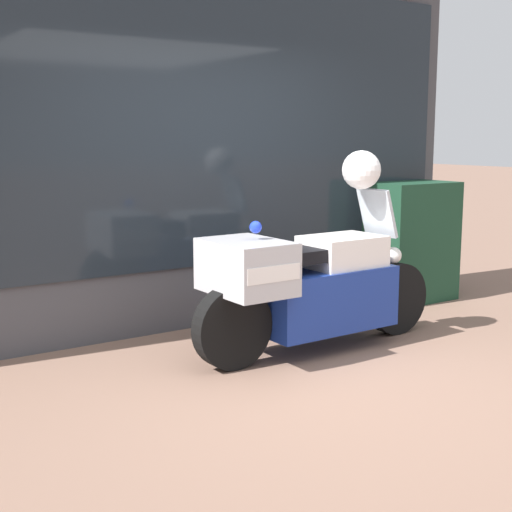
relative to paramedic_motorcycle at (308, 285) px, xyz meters
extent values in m
plane|color=#7A5B4C|center=(-0.31, -0.68, -0.53)|extent=(60.00, 60.00, 0.00)
cube|color=#424247|center=(-0.31, 1.32, 1.18)|extent=(5.79, 0.40, 3.43)
cube|color=#1E262D|center=(0.11, 1.10, 1.23)|extent=(4.64, 0.02, 2.43)
cube|color=slate|center=(0.07, 1.33, -0.26)|extent=(4.42, 0.30, 0.55)
cube|color=silver|center=(0.07, 1.47, 0.74)|extent=(4.42, 0.02, 1.49)
cube|color=beige|center=(0.07, 1.33, 1.48)|extent=(4.42, 0.30, 0.03)
cube|color=black|center=(-1.48, 1.33, 1.52)|extent=(0.18, 0.04, 0.05)
cube|color=#B7B2A8|center=(-0.45, 1.33, 1.52)|extent=(0.18, 0.04, 0.05)
cube|color=#195623|center=(0.59, 1.33, 1.52)|extent=(0.18, 0.04, 0.05)
cube|color=#C68E19|center=(1.62, 1.33, 1.52)|extent=(0.18, 0.04, 0.05)
cube|color=#2866B7|center=(-0.96, 1.26, 0.15)|extent=(0.19, 0.03, 0.27)
cube|color=orange|center=(1.10, 1.26, 0.15)|extent=(0.19, 0.03, 0.27)
cylinder|color=black|center=(0.96, 0.01, -0.23)|extent=(0.61, 0.15, 0.61)
cylinder|color=black|center=(-0.69, -0.01, -0.23)|extent=(0.61, 0.15, 0.61)
cube|color=navy|center=(0.17, 0.00, -0.13)|extent=(1.12, 0.51, 0.48)
cube|color=white|center=(0.35, 0.00, 0.22)|extent=(0.61, 0.46, 0.27)
cube|color=black|center=(-0.08, 0.00, 0.24)|extent=(0.65, 0.38, 0.10)
cube|color=#B7B7BC|center=(-0.57, -0.01, 0.20)|extent=(0.49, 0.68, 0.38)
cube|color=white|center=(-0.57, -0.01, 0.20)|extent=(0.45, 0.69, 0.11)
cube|color=#B2BCC6|center=(0.71, 0.01, 0.52)|extent=(0.15, 0.35, 0.39)
sphere|color=white|center=(0.92, 0.01, 0.14)|extent=(0.14, 0.14, 0.14)
sphere|color=blue|center=(-0.48, -0.01, 0.48)|extent=(0.09, 0.09, 0.09)
cube|color=#193D28|center=(1.99, 0.83, 0.07)|extent=(0.88, 0.53, 1.21)
sphere|color=white|center=(0.53, 0.01, 0.87)|extent=(0.31, 0.31, 0.31)
camera|label=1|loc=(-3.32, -4.21, 1.13)|focal=50.00mm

